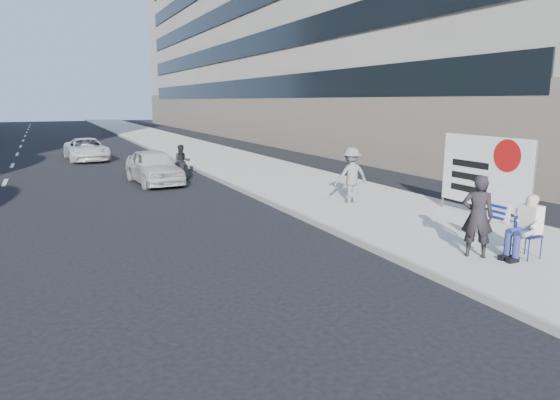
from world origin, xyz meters
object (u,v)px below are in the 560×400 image
white_sedan_near (154,167)px  motorcycle (182,163)px  jogger (351,175)px  protest_banner (485,172)px  pedestrian_woman (477,216)px  seated_protester (524,223)px  white_sedan_far (87,149)px

white_sedan_near → motorcycle: bearing=32.7°
jogger → protest_banner: 3.87m
pedestrian_woman → protest_banner: size_ratio=0.55×
protest_banner → white_sedan_near: protest_banner is taller
seated_protester → motorcycle: bearing=102.7°
white_sedan_far → motorcycle: 9.08m
protest_banner → white_sedan_far: protest_banner is taller
seated_protester → protest_banner: (2.11, 3.00, 0.53)m
white_sedan_near → white_sedan_far: bearing=96.7°
white_sedan_far → seated_protester: bearing=-77.5°
jogger → white_sedan_far: size_ratio=0.39×
protest_banner → motorcycle: bearing=115.1°
seated_protester → white_sedan_far: (-6.45, 22.95, -0.26)m
protest_banner → jogger: bearing=123.8°
pedestrian_woman → white_sedan_far: 23.17m
jogger → white_sedan_near: jogger is taller
motorcycle → white_sedan_far: bearing=118.6°
seated_protester → pedestrian_woman: (-0.76, 0.49, 0.12)m
white_sedan_near → white_sedan_far: 9.72m
seated_protester → motorcycle: 14.81m
white_sedan_far → motorcycle: size_ratio=2.15×
seated_protester → white_sedan_near: size_ratio=0.32×
seated_protester → white_sedan_far: size_ratio=0.30×
pedestrian_woman → motorcycle: bearing=-37.3°
seated_protester → white_sedan_far: 23.84m
pedestrian_woman → protest_banner: (2.87, 2.51, 0.41)m
jogger → white_sedan_near: 8.56m
pedestrian_woman → white_sedan_far: size_ratio=0.38×
protest_banner → white_sedan_far: 21.72m
pedestrian_woman → motorcycle: size_ratio=0.82×
white_sedan_near → white_sedan_far: size_ratio=0.92×
seated_protester → protest_banner: 3.70m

